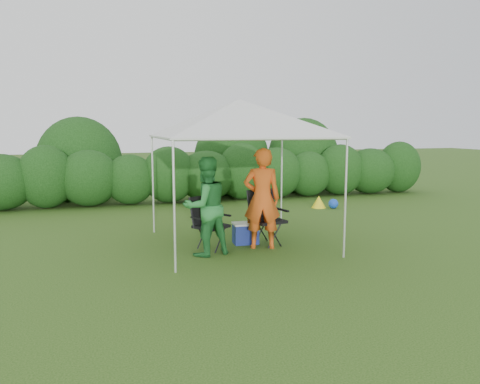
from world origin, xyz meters
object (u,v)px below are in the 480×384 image
object	(u,v)px
canopy	(239,118)
chair_right	(265,214)
cooler	(245,233)
man	(262,199)
woman	(206,206)
chair_left	(207,219)

from	to	relation	value
canopy	chair_right	world-z (taller)	canopy
canopy	cooler	xyz separation A→B (m)	(0.13, -0.03, -2.25)
man	woman	size ratio (longest dim) A/B	1.08
chair_left	man	world-z (taller)	man
canopy	chair_left	bearing A→B (deg)	-164.11
woman	cooler	xyz separation A→B (m)	(0.93, 0.60, -0.68)
canopy	man	bearing A→B (deg)	-53.61
man	cooler	distance (m)	0.88
man	chair_left	bearing A→B (deg)	0.33
chair_left	woman	bearing A→B (deg)	-138.51
man	woman	world-z (taller)	man
canopy	man	size ratio (longest dim) A/B	1.62
canopy	woman	bearing A→B (deg)	-142.24
chair_left	cooler	xyz separation A→B (m)	(0.81, 0.17, -0.36)
canopy	chair_right	size ratio (longest dim) A/B	2.90
chair_right	man	world-z (taller)	man
canopy	woman	size ratio (longest dim) A/B	1.74
woman	cooler	bearing A→B (deg)	-163.46
canopy	chair_left	distance (m)	2.02
canopy	chair_left	size ratio (longest dim) A/B	3.09
chair_right	woman	size ratio (longest dim) A/B	0.60
chair_right	man	xyz separation A→B (m)	(-0.18, -0.30, 0.35)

